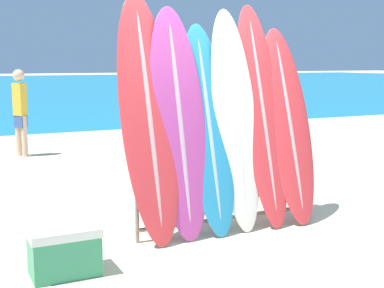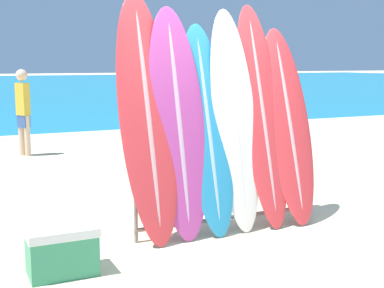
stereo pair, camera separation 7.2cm
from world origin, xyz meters
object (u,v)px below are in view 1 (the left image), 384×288
at_px(surfboard_slot_1, 179,122).
at_px(surfboard_slot_2, 209,128).
at_px(surfboard_slot_4, 262,114).
at_px(person_near_water, 20,109).
at_px(cooler_box, 64,251).
at_px(surfboard_slot_5, 288,124).
at_px(surfboard_slot_3, 235,119).
at_px(person_mid_beach, 178,104).
at_px(surfboard_rack, 225,190).
at_px(surfboard_slot_0, 148,117).

height_order(surfboard_slot_1, surfboard_slot_2, surfboard_slot_1).
distance_m(surfboard_slot_2, surfboard_slot_4, 0.67).
height_order(person_near_water, cooler_box, person_near_water).
height_order(surfboard_slot_1, cooler_box, surfboard_slot_1).
xyz_separation_m(surfboard_slot_4, cooler_box, (-2.28, -0.58, -0.98)).
xyz_separation_m(surfboard_slot_4, surfboard_slot_5, (0.32, -0.04, -0.12)).
distance_m(surfboard_slot_3, person_mid_beach, 5.21).
bearing_deg(surfboard_slot_3, surfboard_rack, -155.78).
height_order(surfboard_slot_2, surfboard_slot_5, surfboard_slot_2).
distance_m(surfboard_slot_0, surfboard_slot_1, 0.32).
relative_size(person_near_water, cooler_box, 2.83).
relative_size(surfboard_rack, surfboard_slot_2, 0.93).
bearing_deg(surfboard_rack, person_near_water, 102.92).
bearing_deg(person_near_water, person_mid_beach, 48.37).
xyz_separation_m(surfboard_slot_0, surfboard_slot_3, (0.96, -0.02, -0.07)).
bearing_deg(person_near_water, surfboard_slot_2, -21.12).
height_order(surfboard_rack, surfboard_slot_1, surfboard_slot_1).
bearing_deg(surfboard_slot_1, person_mid_beach, 66.04).
xyz_separation_m(surfboard_rack, surfboard_slot_0, (-0.81, 0.09, 0.79)).
distance_m(surfboard_rack, surfboard_slot_3, 0.74).
bearing_deg(surfboard_slot_1, surfboard_slot_3, 0.58).
height_order(surfboard_slot_2, surfboard_slot_3, surfboard_slot_3).
bearing_deg(surfboard_slot_1, surfboard_rack, -7.15).
bearing_deg(surfboard_slot_1, surfboard_slot_5, -0.26).
xyz_separation_m(surfboard_slot_2, surfboard_slot_3, (0.32, 0.01, 0.08)).
xyz_separation_m(surfboard_slot_3, person_mid_beach, (1.56, 4.96, -0.24)).
bearing_deg(person_near_water, surfboard_slot_1, -24.50).
bearing_deg(surfboard_slot_5, person_mid_beach, 79.77).
bearing_deg(cooler_box, surfboard_slot_3, 16.01).
bearing_deg(surfboard_slot_0, cooler_box, -149.33).
xyz_separation_m(surfboard_slot_5, person_mid_beach, (0.90, 4.98, -0.16)).
relative_size(surfboard_slot_3, surfboard_slot_5, 1.08).
bearing_deg(person_mid_beach, surfboard_rack, -175.80).
relative_size(person_mid_beach, cooler_box, 2.93).
bearing_deg(person_mid_beach, person_near_water, 103.89).
distance_m(surfboard_slot_2, cooler_box, 1.91).
height_order(surfboard_slot_2, person_mid_beach, surfboard_slot_2).
distance_m(surfboard_slot_0, surfboard_slot_2, 0.66).
relative_size(person_near_water, person_mid_beach, 0.97).
relative_size(surfboard_slot_1, person_near_water, 1.43).
bearing_deg(person_mid_beach, surfboard_slot_4, -170.84).
distance_m(surfboard_slot_1, surfboard_slot_3, 0.65).
xyz_separation_m(surfboard_slot_0, surfboard_slot_4, (1.30, 0.00, -0.03)).
xyz_separation_m(surfboard_slot_1, person_near_water, (-0.77, 5.45, -0.27)).
relative_size(surfboard_rack, cooler_box, 3.50).
bearing_deg(surfboard_slot_0, person_near_water, 94.81).
height_order(person_near_water, person_mid_beach, person_mid_beach).
xyz_separation_m(surfboard_slot_1, person_mid_beach, (2.21, 4.97, -0.25)).
distance_m(surfboard_slot_4, surfboard_slot_5, 0.34).
height_order(surfboard_rack, surfboard_slot_3, surfboard_slot_3).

